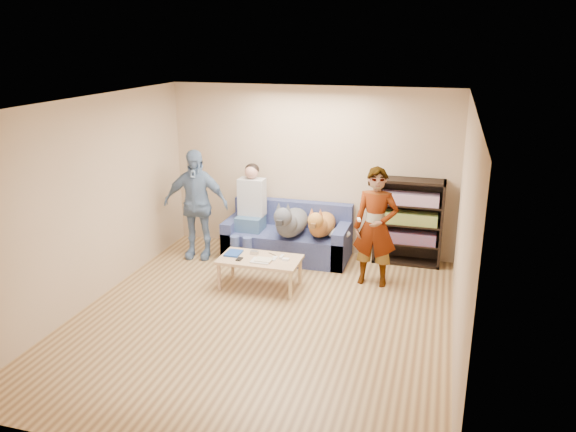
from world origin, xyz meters
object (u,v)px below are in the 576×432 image
(person_seated, at_px, (250,208))
(dog_gray, at_px, (290,222))
(coffee_table, at_px, (260,261))
(person_standing_left, at_px, (196,204))
(sofa, at_px, (288,239))
(camera_silver, at_px, (254,253))
(bookshelf, at_px, (409,220))
(notebook_blue, at_px, (234,253))
(person_standing_right, at_px, (375,227))
(dog_tan, at_px, (321,224))

(person_seated, bearing_deg, dog_gray, -11.04)
(dog_gray, distance_m, coffee_table, 1.01)
(person_standing_left, xyz_separation_m, dog_gray, (1.46, 0.15, -0.20))
(person_standing_left, bearing_deg, sofa, 8.53)
(coffee_table, bearing_deg, camera_silver, 135.00)
(dog_gray, relative_size, bookshelf, 0.97)
(notebook_blue, xyz_separation_m, person_seated, (-0.12, 1.04, 0.34))
(dog_gray, bearing_deg, person_standing_right, -17.41)
(bookshelf, bearing_deg, person_standing_right, -112.86)
(dog_gray, height_order, bookshelf, bookshelf)
(dog_gray, bearing_deg, camera_silver, -108.65)
(camera_silver, bearing_deg, person_standing_right, 14.88)
(camera_silver, distance_m, sofa, 1.12)
(person_standing_left, relative_size, person_seated, 1.16)
(camera_silver, distance_m, coffee_table, 0.18)
(person_standing_right, relative_size, person_seated, 1.12)
(person_standing_right, xyz_separation_m, notebook_blue, (-1.87, -0.49, -0.39))
(coffee_table, xyz_separation_m, bookshelf, (1.86, 1.45, 0.31))
(bookshelf, bearing_deg, dog_gray, -163.75)
(dog_gray, bearing_deg, sofa, 112.13)
(sofa, xyz_separation_m, dog_tan, (0.55, -0.15, 0.34))
(sofa, distance_m, coffee_table, 1.22)
(dog_tan, bearing_deg, dog_gray, -165.63)
(notebook_blue, distance_m, dog_tan, 1.44)
(person_standing_left, distance_m, dog_tan, 1.93)
(person_standing_right, relative_size, coffee_table, 1.50)
(sofa, relative_size, dog_tan, 1.65)
(notebook_blue, distance_m, person_seated, 1.10)
(coffee_table, bearing_deg, dog_gray, 80.37)
(person_seated, bearing_deg, camera_silver, -67.50)
(person_seated, height_order, bookshelf, person_seated)
(person_standing_right, relative_size, person_standing_left, 0.97)
(person_standing_right, distance_m, person_standing_left, 2.78)
(person_seated, bearing_deg, sofa, 12.37)
(dog_gray, distance_m, dog_tan, 0.46)
(notebook_blue, bearing_deg, bookshelf, 31.80)
(camera_silver, relative_size, dog_gray, 0.09)
(sofa, relative_size, person_seated, 1.29)
(bookshelf, bearing_deg, dog_tan, -163.10)
(person_standing_left, bearing_deg, notebook_blue, -48.45)
(dog_tan, distance_m, bookshelf, 1.31)
(dog_tan, xyz_separation_m, coffee_table, (-0.60, -1.07, -0.25))
(person_standing_right, height_order, coffee_table, person_standing_right)
(sofa, distance_m, bookshelf, 1.86)
(person_standing_left, relative_size, sofa, 0.89)
(camera_silver, relative_size, person_seated, 0.07)
(sofa, relative_size, bookshelf, 1.46)
(person_standing_left, distance_m, camera_silver, 1.42)
(person_seated, xyz_separation_m, dog_gray, (0.68, -0.13, -0.12))
(person_standing_left, relative_size, notebook_blue, 6.53)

